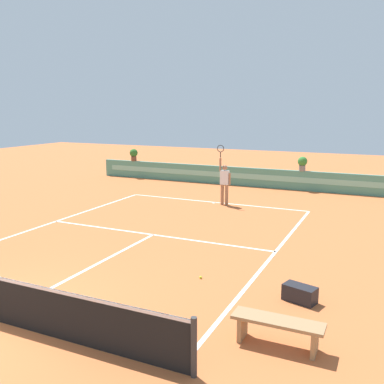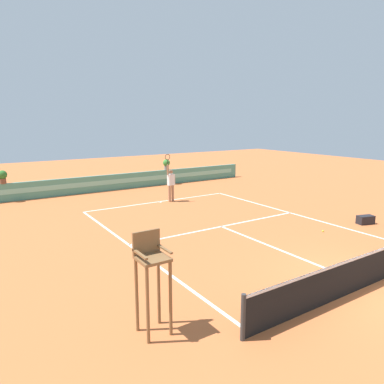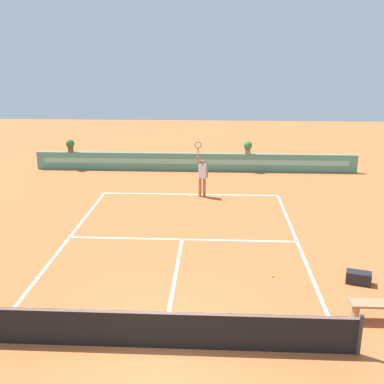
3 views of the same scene
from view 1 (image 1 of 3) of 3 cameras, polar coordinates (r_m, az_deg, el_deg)
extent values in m
plane|color=#BC6033|center=(14.03, -6.02, -6.08)|extent=(60.00, 60.00, 0.00)
cube|color=white|center=(19.15, 3.01, -1.37)|extent=(8.22, 0.10, 0.01)
cube|color=white|center=(14.35, -5.20, -5.64)|extent=(8.22, 0.10, 0.01)
cube|color=white|center=(11.84, -13.04, -9.57)|extent=(0.10, 6.40, 0.01)
cube|color=white|center=(16.41, -18.59, -4.06)|extent=(0.10, 11.89, 0.01)
cube|color=white|center=(12.47, 10.49, -8.39)|extent=(0.10, 11.89, 0.01)
cube|color=white|center=(19.06, 2.90, -1.42)|extent=(0.10, 0.20, 0.01)
cylinder|color=#333333|center=(7.03, 0.25, -19.88)|extent=(0.10, 0.10, 1.00)
cube|color=#4C8E7A|center=(23.23, 7.15, 2.01)|extent=(18.00, 0.20, 1.00)
cube|color=#7ABCA8|center=(23.12, 7.08, 2.09)|extent=(17.10, 0.01, 0.28)
cube|color=#99754C|center=(8.22, 6.68, -17.29)|extent=(0.08, 0.40, 0.45)
cube|color=#99754C|center=(7.97, 15.94, -18.61)|extent=(0.08, 0.40, 0.45)
cube|color=#99754C|center=(7.95, 11.29, -16.39)|extent=(1.60, 0.44, 0.06)
cube|color=black|center=(9.83, 14.07, -12.91)|extent=(0.77, 0.54, 0.36)
cylinder|color=#9E7051|center=(18.56, 4.60, -0.38)|extent=(0.14, 0.14, 0.90)
cylinder|color=#9E7051|center=(18.62, 4.02, -0.33)|extent=(0.14, 0.14, 0.90)
cube|color=white|center=(18.46, 4.34, 1.93)|extent=(0.37, 0.24, 0.60)
sphere|color=#9E7051|center=(18.40, 4.36, 3.25)|extent=(0.22, 0.22, 0.22)
cylinder|color=#9E7051|center=(18.44, 3.77, 3.65)|extent=(0.09, 0.09, 0.55)
cylinder|color=black|center=(18.39, 3.79, 4.95)|extent=(0.04, 0.04, 0.24)
torus|color=#262626|center=(18.36, 3.80, 5.76)|extent=(0.31, 0.05, 0.31)
cylinder|color=#9E7051|center=(18.41, 5.00, 1.73)|extent=(0.09, 0.09, 0.50)
sphere|color=#CCE033|center=(10.77, 1.15, -11.22)|extent=(0.07, 0.07, 0.07)
cylinder|color=gray|center=(22.44, 14.38, 3.08)|extent=(0.32, 0.32, 0.28)
sphere|color=#387F33|center=(22.39, 14.42, 3.95)|extent=(0.48, 0.48, 0.48)
cylinder|color=brown|center=(26.11, -7.71, 4.40)|extent=(0.32, 0.32, 0.28)
sphere|color=#2D6B28|center=(26.08, -7.73, 5.15)|extent=(0.48, 0.48, 0.48)
camera|label=2|loc=(15.67, -63.34, 5.80)|focal=33.27mm
camera|label=3|loc=(7.22, -101.07, 17.85)|focal=43.60mm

